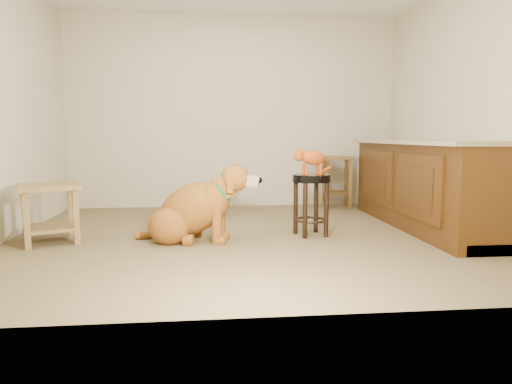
{
  "coord_description": "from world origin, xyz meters",
  "views": [
    {
      "loc": [
        -0.34,
        -4.37,
        0.98
      ],
      "look_at": [
        0.1,
        -0.06,
        0.45
      ],
      "focal_mm": 32.0,
      "sensor_mm": 36.0,
      "label": 1
    }
  ],
  "objects": [
    {
      "name": "room_shell",
      "position": [
        0.0,
        0.0,
        1.68
      ],
      "size": [
        4.54,
        4.04,
        2.62
      ],
      "color": "#BCB497",
      "rests_on": "ground"
    },
    {
      "name": "golden_retriever",
      "position": [
        -0.49,
        -0.12,
        0.29
      ],
      "size": [
        1.19,
        0.66,
        0.78
      ],
      "rotation": [
        0.0,
        0.0,
        -0.21
      ],
      "color": "brown",
      "rests_on": "ground"
    },
    {
      "name": "floor",
      "position": [
        0.0,
        0.0,
        0.0
      ],
      "size": [
        4.5,
        4.0,
        0.01
      ],
      "primitive_type": "cube",
      "color": "brown",
      "rests_on": "ground"
    },
    {
      "name": "cabinet_run",
      "position": [
        1.94,
        0.3,
        0.44
      ],
      "size": [
        0.7,
        2.56,
        0.94
      ],
      "color": "#41250B",
      "rests_on": "ground"
    },
    {
      "name": "wood_stool",
      "position": [
        1.4,
        1.7,
        0.37
      ],
      "size": [
        0.43,
        0.43,
        0.71
      ],
      "rotation": [
        0.0,
        0.0,
        -0.12
      ],
      "color": "brown",
      "rests_on": "ground"
    },
    {
      "name": "padded_stool",
      "position": [
        0.65,
        0.01,
        0.43
      ],
      "size": [
        0.37,
        0.37,
        0.61
      ],
      "rotation": [
        0.0,
        0.0,
        0.22
      ],
      "color": "black",
      "rests_on": "ground"
    },
    {
      "name": "side_table",
      "position": [
        -1.81,
        -0.05,
        0.36
      ],
      "size": [
        0.69,
        0.69,
        0.54
      ],
      "rotation": [
        0.0,
        0.0,
        0.4
      ],
      "color": "olive",
      "rests_on": "ground"
    },
    {
      "name": "tabby_kitten",
      "position": [
        0.64,
        0.01,
        0.76
      ],
      "size": [
        0.43,
        0.24,
        0.29
      ],
      "rotation": [
        0.0,
        0.0,
        0.22
      ],
      "color": "#9F400F",
      "rests_on": "padded_stool"
    }
  ]
}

